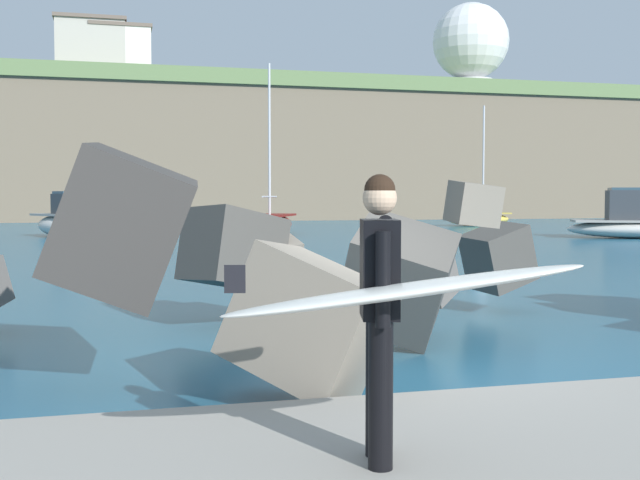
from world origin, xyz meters
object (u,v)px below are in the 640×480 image
radar_dome (471,48)px  mooring_buoy_inner (480,269)px  boat_near_left (66,222)px  boat_near_right (271,223)px  boat_mid_centre (637,223)px  station_building_central (91,54)px  surfer_with_board (386,297)px  station_building_west (121,54)px  boat_mid_left (478,218)px

radar_dome → mooring_buoy_inner: bearing=-115.3°
boat_near_left → boat_near_right: 9.83m
radar_dome → boat_near_left: bearing=-133.3°
boat_near_left → radar_dome: radar_dome is taller
boat_mid_centre → mooring_buoy_inner: 20.80m
boat_near_right → radar_dome: (31.52, 43.42, 18.11)m
mooring_buoy_inner → station_building_central: size_ratio=0.06×
surfer_with_board → radar_dome: bearing=64.2°
boat_near_right → surfer_with_board: bearing=-100.1°
boat_near_right → radar_dome: size_ratio=0.72×
boat_near_left → radar_dome: (41.33, 43.85, 17.97)m
boat_near_left → boat_near_right: size_ratio=0.55×
boat_near_left → station_building_central: bearing=89.2°
mooring_buoy_inner → station_building_west: station_building_west is taller
surfer_with_board → station_building_central: 69.37m
boat_near_left → boat_mid_left: boat_mid_left is taller
boat_near_left → mooring_buoy_inner: size_ratio=10.52×
boat_near_right → boat_mid_centre: 17.31m
station_building_central → boat_mid_centre: bearing=-59.3°
boat_mid_left → radar_dome: size_ratio=0.66×
station_building_central → surfer_with_board: bearing=-87.3°
boat_mid_left → radar_dome: (16.18, 35.34, 18.17)m
surfer_with_board → station_building_west: bearing=90.7°
radar_dome → station_building_west: 40.35m
surfer_with_board → mooring_buoy_inner: surfer_with_board is taller
boat_near_left → boat_mid_left: (25.16, 8.52, -0.20)m
mooring_buoy_inner → surfer_with_board: bearing=-118.6°
mooring_buoy_inner → radar_dome: radar_dome is taller
surfer_with_board → radar_dome: size_ratio=0.18×
boat_near_right → station_building_west: bearing=102.2°
surfer_with_board → boat_mid_left: bearing=63.2°
mooring_buoy_inner → station_building_central: 58.62m
radar_dome → station_building_central: radar_dome is taller
boat_mid_left → surfer_with_board: bearing=-116.8°
mooring_buoy_inner → station_building_west: bearing=97.7°
mooring_buoy_inner → boat_mid_centre: bearing=44.0°
boat_near_right → station_building_west: size_ratio=1.61×
boat_near_right → station_building_central: (-9.34, 33.68, 13.87)m
boat_mid_centre → station_building_central: station_building_central is taller
boat_mid_left → station_building_central: bearing=134.0°
mooring_buoy_inner → radar_dome: bearing=64.7°
boat_near_left → mooring_buoy_inner: bearing=-64.9°
boat_mid_centre → radar_dome: size_ratio=0.57×
station_building_central → boat_near_right: bearing=-74.5°
boat_near_right → station_building_central: size_ratio=1.06×
boat_near_right → boat_mid_left: boat_near_right is taller
boat_near_left → station_building_central: station_building_central is taller
surfer_with_board → radar_dome: radar_dome is taller
radar_dome → station_building_central: bearing=-166.6°
boat_near_left → mooring_buoy_inner: boat_near_left is taller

